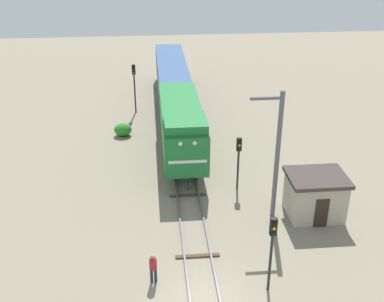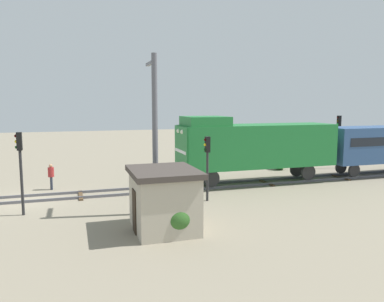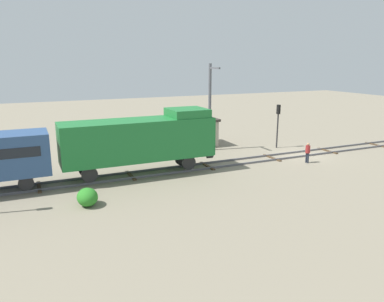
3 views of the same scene
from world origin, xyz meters
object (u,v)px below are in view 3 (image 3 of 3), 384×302
at_px(catenary_mast, 210,105).
at_px(relay_hut, 200,131).
at_px(locomotive, 141,138).
at_px(traffic_signal_mid, 183,128).
at_px(worker_near_track, 308,151).
at_px(traffic_signal_near, 278,118).

bearing_deg(catenary_mast, relay_hut, -3.95).
relative_size(catenary_mast, relay_hut, 2.30).
distance_m(locomotive, relay_hut, 11.26).
height_order(traffic_signal_mid, relay_hut, traffic_signal_mid).
bearing_deg(traffic_signal_mid, worker_near_track, -123.57).
distance_m(traffic_signal_mid, catenary_mast, 4.05).
xyz_separation_m(locomotive, traffic_signal_near, (3.20, -14.56, 0.15)).
distance_m(traffic_signal_near, traffic_signal_mid, 9.83).
distance_m(traffic_signal_near, catenary_mast, 6.82).
bearing_deg(traffic_signal_mid, relay_hut, -40.82).
relative_size(worker_near_track, relay_hut, 0.49).
relative_size(locomotive, catenary_mast, 1.44).
relative_size(locomotive, relay_hut, 3.31).
relative_size(locomotive, worker_near_track, 6.82).
distance_m(locomotive, catenary_mast, 9.61).
bearing_deg(traffic_signal_mid, catenary_mast, -65.42).
height_order(locomotive, traffic_signal_near, locomotive).
height_order(worker_near_track, catenary_mast, catenary_mast).
bearing_deg(worker_near_track, locomotive, 16.98).
bearing_deg(relay_hut, traffic_signal_mid, 139.18).
relative_size(traffic_signal_near, catenary_mast, 0.52).
bearing_deg(traffic_signal_near, traffic_signal_mid, 88.83).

